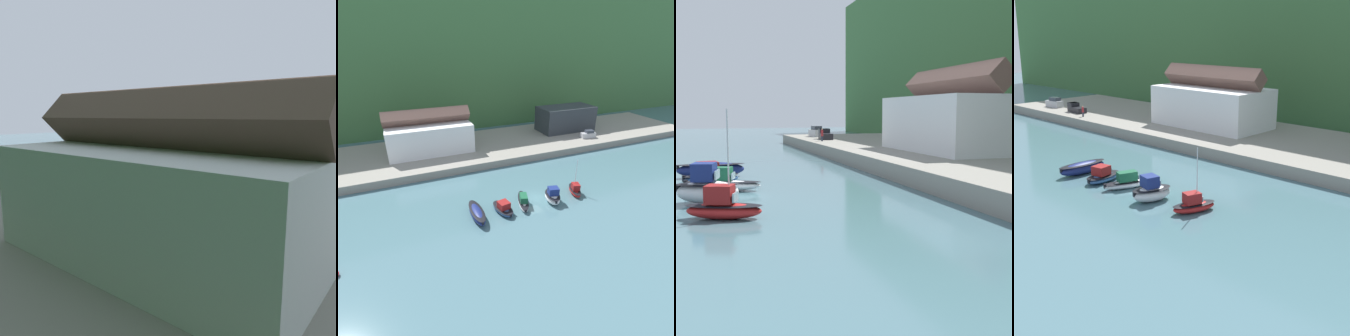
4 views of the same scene
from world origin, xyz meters
TOP-DOWN VIEW (x-y plane):
  - ground_plane at (0.00, 0.00)m, footprint 320.00×320.00m
  - quay_promenade at (0.00, 27.61)m, footprint 128.32×24.28m
  - harbor_clubhouse at (-14.77, 28.41)m, footprint 20.48×11.06m
  - moored_boat_0 at (-12.00, -1.42)m, footprint 2.18×6.95m
  - moored_boat_1 at (-7.37, -1.62)m, footprint 3.32×5.59m
  - moored_boat_2 at (-3.11, -0.85)m, footprint 3.83×6.98m
  - moored_boat_3 at (2.24, -2.11)m, footprint 3.54×5.10m
  - moored_boat_4 at (7.86, -1.28)m, footprint 3.36×5.24m
  - mooring_buoy_0 at (34.20, -8.11)m, footprint 0.67×0.67m

SIDE VIEW (x-z plane):
  - ground_plane at x=0.00m, z-range 0.00..0.00m
  - mooring_buoy_0 at x=34.20m, z-range 0.00..0.67m
  - moored_boat_2 at x=-3.11m, z-range -0.31..1.75m
  - moored_boat_1 at x=-7.37m, z-range -0.31..1.80m
  - moored_boat_4 at x=7.86m, z-range -2.69..4.26m
  - moored_boat_0 at x=-12.00m, z-range 0.04..1.64m
  - quay_promenade at x=0.00m, z-range 0.00..1.78m
  - moored_boat_3 at x=2.24m, z-range -0.38..2.63m
  - harbor_clubhouse at x=-14.77m, z-range 0.35..11.06m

